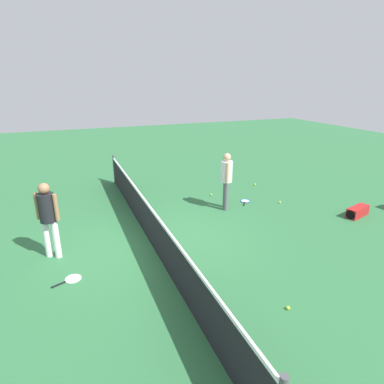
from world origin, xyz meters
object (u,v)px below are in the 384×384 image
(player_far_side, at_px, (48,214))
(equipment_bag, at_px, (357,212))
(tennis_ball_baseline, at_px, (288,308))
(tennis_ball_near_player, at_px, (211,195))
(tennis_racket_near_player, at_px, (245,201))
(player_near_side, at_px, (226,177))
(tennis_ball_by_net, at_px, (280,202))
(tennis_ball_midcourt, at_px, (255,185))
(tennis_racket_far_player, at_px, (72,279))

(player_far_side, relative_size, equipment_bag, 2.01)
(tennis_ball_baseline, bearing_deg, tennis_ball_near_player, -12.13)
(player_far_side, height_order, tennis_ball_baseline, player_far_side)
(tennis_ball_near_player, bearing_deg, tennis_racket_near_player, -139.97)
(player_near_side, distance_m, tennis_ball_baseline, 4.67)
(tennis_racket_near_player, bearing_deg, tennis_ball_near_player, 40.03)
(tennis_ball_by_net, bearing_deg, tennis_ball_baseline, 145.08)
(tennis_ball_near_player, bearing_deg, tennis_ball_midcourt, -78.64)
(tennis_ball_by_net, distance_m, tennis_ball_midcourt, 1.86)
(tennis_racket_near_player, bearing_deg, player_far_side, 103.33)
(player_far_side, height_order, tennis_ball_midcourt, player_far_side)
(tennis_ball_baseline, bearing_deg, tennis_ball_midcourt, -27.82)
(player_far_side, xyz_separation_m, tennis_racket_far_player, (-1.08, -0.31, -1.00))
(tennis_ball_baseline, bearing_deg, equipment_bag, -59.87)
(tennis_racket_far_player, height_order, equipment_bag, equipment_bag)
(tennis_racket_near_player, xyz_separation_m, tennis_racket_far_player, (-2.42, 5.34, 0.00))
(equipment_bag, bearing_deg, tennis_racket_far_player, 91.61)
(tennis_ball_by_net, bearing_deg, tennis_racket_near_player, 60.61)
(tennis_ball_baseline, bearing_deg, player_near_side, -14.12)
(player_near_side, height_order, tennis_ball_baseline, player_near_side)
(tennis_racket_near_player, relative_size, tennis_racket_far_player, 0.93)
(tennis_racket_far_player, distance_m, tennis_ball_near_player, 5.66)
(player_near_side, bearing_deg, tennis_ball_midcourt, -52.41)
(tennis_racket_near_player, height_order, tennis_ball_by_net, tennis_ball_by_net)
(player_near_side, xyz_separation_m, tennis_racket_far_player, (-2.14, 4.48, -1.00))
(tennis_ball_by_net, bearing_deg, tennis_racket_far_player, 106.74)
(tennis_racket_near_player, xyz_separation_m, tennis_ball_midcourt, (1.31, -1.20, 0.02))
(tennis_ball_near_player, bearing_deg, player_far_side, 114.78)
(tennis_ball_by_net, distance_m, equipment_bag, 2.18)
(tennis_racket_far_player, xyz_separation_m, equipment_bag, (0.22, -7.68, 0.13))
(player_far_side, distance_m, tennis_ball_by_net, 6.71)
(tennis_racket_far_player, bearing_deg, tennis_ball_midcourt, -60.32)
(player_far_side, bearing_deg, player_near_side, -77.46)
(tennis_racket_near_player, bearing_deg, tennis_racket_far_player, 114.33)
(tennis_ball_baseline, distance_m, equipment_bag, 4.98)
(tennis_ball_midcourt, bearing_deg, tennis_ball_near_player, 101.36)
(tennis_racket_near_player, bearing_deg, tennis_ball_baseline, 157.19)
(player_near_side, xyz_separation_m, tennis_ball_by_net, (-0.25, -1.80, -0.98))
(player_near_side, bearing_deg, equipment_bag, -121.10)
(equipment_bag, bearing_deg, tennis_ball_baseline, 120.13)
(tennis_racket_far_player, height_order, tennis_ball_near_player, tennis_ball_near_player)
(tennis_racket_near_player, relative_size, tennis_ball_baseline, 8.57)
(tennis_racket_far_player, distance_m, tennis_ball_by_net, 6.56)
(tennis_ball_near_player, relative_size, tennis_ball_baseline, 1.00)
(tennis_ball_near_player, bearing_deg, tennis_ball_baseline, 167.87)
(tennis_ball_baseline, bearing_deg, tennis_racket_far_player, 55.86)
(tennis_ball_near_player, height_order, tennis_ball_midcourt, same)
(player_far_side, relative_size, tennis_racket_far_player, 2.81)
(equipment_bag, bearing_deg, player_far_side, 83.85)
(player_far_side, relative_size, tennis_racket_near_player, 3.01)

